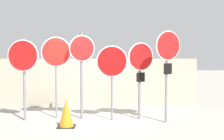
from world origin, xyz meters
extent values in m
plane|color=gray|center=(0.00, 0.00, 0.00)|extent=(40.00, 40.00, 0.00)
cube|color=#A89E89|center=(0.00, 2.09, 0.87)|extent=(7.12, 0.12, 1.74)
cylinder|color=slate|center=(-2.08, -0.03, 1.21)|extent=(0.08, 0.08, 2.42)
cylinder|color=white|center=(-2.09, -0.10, 1.91)|extent=(0.91, 0.13, 0.91)
cylinder|color=red|center=(-2.09, -0.11, 1.91)|extent=(0.85, 0.12, 0.85)
cylinder|color=slate|center=(-1.20, 0.23, 1.21)|extent=(0.05, 0.05, 2.41)
cylinder|color=white|center=(-1.18, 0.18, 2.01)|extent=(0.84, 0.32, 0.89)
cylinder|color=red|center=(-1.18, 0.16, 2.01)|extent=(0.79, 0.30, 0.83)
cylinder|color=slate|center=(-0.43, 0.16, 1.30)|extent=(0.09, 0.09, 2.59)
cylinder|color=white|center=(-0.41, 0.10, 2.12)|extent=(0.74, 0.27, 0.77)
cylinder|color=red|center=(-0.40, 0.08, 2.12)|extent=(0.68, 0.25, 0.71)
cylinder|color=slate|center=(0.48, -0.04, 1.02)|extent=(0.06, 0.06, 2.05)
cylinder|color=white|center=(0.48, -0.09, 1.74)|extent=(0.90, 0.05, 0.90)
cylinder|color=#AD0F0F|center=(0.48, -0.11, 1.74)|extent=(0.84, 0.05, 0.84)
cylinder|color=slate|center=(1.30, 0.11, 1.11)|extent=(0.08, 0.08, 2.22)
cylinder|color=white|center=(1.33, 0.05, 1.87)|extent=(0.77, 0.36, 0.83)
cylinder|color=red|center=(1.33, 0.04, 1.87)|extent=(0.71, 0.33, 0.77)
cube|color=black|center=(1.33, 0.05, 1.26)|extent=(0.26, 0.13, 0.28)
cylinder|color=slate|center=(2.02, -0.34, 1.25)|extent=(0.07, 0.07, 2.50)
cylinder|color=white|center=(2.04, -0.39, 2.19)|extent=(0.75, 0.41, 0.83)
cylinder|color=red|center=(2.05, -0.41, 2.19)|extent=(0.69, 0.38, 0.77)
cube|color=black|center=(2.04, -0.39, 1.54)|extent=(0.25, 0.15, 0.31)
cube|color=black|center=(-0.77, -0.79, 0.01)|extent=(0.48, 0.48, 0.02)
cone|color=orange|center=(-0.77, -0.79, 0.39)|extent=(0.40, 0.40, 0.74)
camera|label=1|loc=(0.35, -9.10, 2.14)|focal=50.00mm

